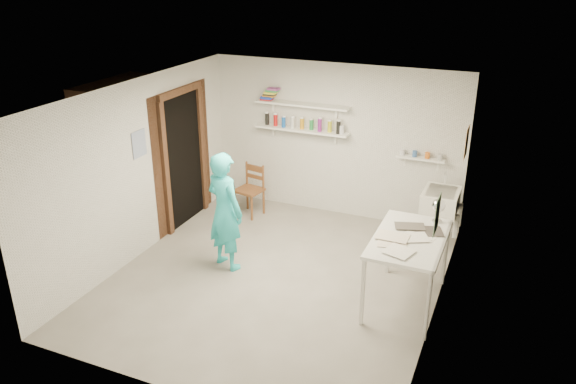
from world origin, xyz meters
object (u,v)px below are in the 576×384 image
at_px(desk_lamp, 439,205).
at_px(belfast_sink, 440,201).
at_px(man, 225,211).
at_px(wall_clock, 227,186).
at_px(wooden_chair, 249,190).
at_px(work_table, 407,271).

bearing_deg(desk_lamp, belfast_sink, 95.64).
relative_size(man, wall_clock, 5.56).
relative_size(man, desk_lamp, 9.71).
bearing_deg(wooden_chair, desk_lamp, -6.74).
relative_size(wooden_chair, desk_lamp, 5.09).
height_order(man, desk_lamp, man).
xyz_separation_m(man, work_table, (2.38, 0.04, -0.36)).
bearing_deg(wooden_chair, wall_clock, -63.27).
bearing_deg(man, work_table, -158.72).
relative_size(belfast_sink, work_table, 0.46).
bearing_deg(man, wall_clock, -49.46).
bearing_deg(work_table, desk_lamp, 67.58).
bearing_deg(work_table, wall_clock, 176.17).
relative_size(wall_clock, wooden_chair, 0.34).
distance_m(man, wooden_chair, 1.68).
height_order(wooden_chair, desk_lamp, desk_lamp).
bearing_deg(wall_clock, wooden_chair, 125.52).
xyz_separation_m(wooden_chair, desk_lamp, (3.04, -1.00, 0.68)).
bearing_deg(belfast_sink, desk_lamp, -84.36).
height_order(wooden_chair, work_table, work_table).
distance_m(belfast_sink, wall_clock, 2.96).
distance_m(wall_clock, work_table, 2.54).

